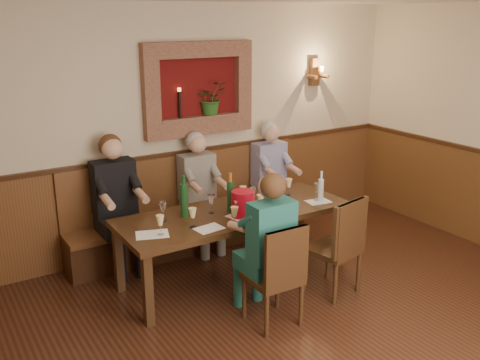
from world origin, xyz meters
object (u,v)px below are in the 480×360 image
(bench, at_px, (193,221))
(person_bench_left, at_px, (119,216))
(person_chair_front, at_px, (265,258))
(wine_bottle_green_a, at_px, (230,195))
(water_bottle, at_px, (321,189))
(person_bench_mid, at_px, (201,203))
(person_bench_right, at_px, (273,188))
(chair_near_right, at_px, (334,265))
(dining_table, at_px, (234,218))
(spittoon_bucket, at_px, (243,204))
(wine_bottle_green_b, at_px, (184,199))
(chair_near_left, at_px, (274,294))

(bench, height_order, person_bench_left, person_bench_left)
(person_bench_left, bearing_deg, person_chair_front, -64.27)
(wine_bottle_green_a, distance_m, water_bottle, 1.00)
(person_bench_mid, xyz_separation_m, person_bench_right, (1.02, -0.00, 0.01))
(person_bench_mid, bearing_deg, chair_near_right, -69.10)
(dining_table, height_order, spittoon_bucket, spittoon_bucket)
(bench, relative_size, wine_bottle_green_b, 7.10)
(chair_near_left, xyz_separation_m, spittoon_bucket, (0.15, 0.75, 0.60))
(person_chair_front, distance_m, spittoon_bucket, 0.70)
(chair_near_right, distance_m, water_bottle, 0.84)
(chair_near_left, relative_size, wine_bottle_green_b, 2.29)
(person_bench_left, height_order, person_chair_front, person_bench_left)
(bench, xyz_separation_m, wine_bottle_green_b, (-0.49, -0.81, 0.60))
(person_bench_left, distance_m, water_bottle, 2.17)
(dining_table, xyz_separation_m, bench, (0.00, 0.94, -0.35))
(person_bench_left, bearing_deg, chair_near_right, -45.05)
(person_chair_front, distance_m, wine_bottle_green_b, 1.03)
(person_bench_right, bearing_deg, chair_near_left, -125.04)
(spittoon_bucket, bearing_deg, person_chair_front, -103.81)
(wine_bottle_green_a, bearing_deg, person_bench_left, 138.47)
(person_bench_right, distance_m, wine_bottle_green_a, 1.41)
(chair_near_right, distance_m, person_bench_left, 2.30)
(dining_table, xyz_separation_m, water_bottle, (0.94, -0.24, 0.21))
(dining_table, bearing_deg, person_chair_front, -101.24)
(chair_near_left, height_order, chair_near_right, chair_near_right)
(chair_near_left, xyz_separation_m, person_chair_front, (0.00, 0.14, 0.29))
(dining_table, relative_size, person_chair_front, 1.72)
(chair_near_left, distance_m, chair_near_right, 0.84)
(bench, relative_size, person_bench_mid, 2.15)
(person_bench_left, xyz_separation_m, spittoon_bucket, (0.93, -1.00, 0.26))
(spittoon_bucket, bearing_deg, chair_near_left, -101.28)
(person_bench_right, distance_m, water_bottle, 1.12)
(bench, xyz_separation_m, wine_bottle_green_a, (-0.03, -0.91, 0.59))
(dining_table, distance_m, person_bench_left, 1.25)
(wine_bottle_green_b, distance_m, water_bottle, 1.48)
(person_chair_front, xyz_separation_m, water_bottle, (1.09, 0.54, 0.31))
(chair_near_right, relative_size, spittoon_bucket, 3.88)
(chair_near_right, bearing_deg, bench, 100.31)
(spittoon_bucket, bearing_deg, person_bench_left, 132.71)
(chair_near_right, xyz_separation_m, spittoon_bucket, (-0.68, 0.61, 0.59))
(person_bench_mid, relative_size, person_chair_front, 1.00)
(person_bench_mid, xyz_separation_m, water_bottle, (0.88, -1.07, 0.31))
(dining_table, xyz_separation_m, spittoon_bucket, (-0.00, -0.17, 0.20))
(chair_near_right, distance_m, person_chair_front, 0.88)
(spittoon_bucket, bearing_deg, dining_table, 88.36)
(person_bench_mid, bearing_deg, bench, 119.78)
(bench, distance_m, chair_near_left, 1.87)
(dining_table, height_order, person_chair_front, person_chair_front)
(person_bench_left, relative_size, person_bench_mid, 1.07)
(chair_near_right, bearing_deg, person_bench_right, 64.82)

